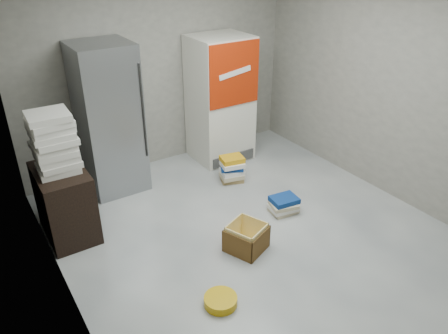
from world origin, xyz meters
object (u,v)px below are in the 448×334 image
steel_fridge (109,120)px  coke_cooler (220,99)px  wood_shelf (65,203)px  cardboard_box (246,239)px  phonebook_stack_main (232,169)px

steel_fridge → coke_cooler: 1.65m
wood_shelf → cardboard_box: bearing=-41.2°
steel_fridge → cardboard_box: steel_fridge is taller
steel_fridge → cardboard_box: size_ratio=3.89×
wood_shelf → phonebook_stack_main: 2.20m
cardboard_box → phonebook_stack_main: bearing=39.9°
coke_cooler → cardboard_box: 2.39m
steel_fridge → cardboard_box: 2.31m
phonebook_stack_main → cardboard_box: size_ratio=0.76×
steel_fridge → cardboard_box: (0.67, -2.05, -0.83)m
phonebook_stack_main → wood_shelf: bearing=-160.2°
steel_fridge → coke_cooler: bearing=-0.2°
wood_shelf → cardboard_box: 2.02m
phonebook_stack_main → cardboard_box: 1.47m
coke_cooler → wood_shelf: (-2.48, -0.72, -0.50)m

